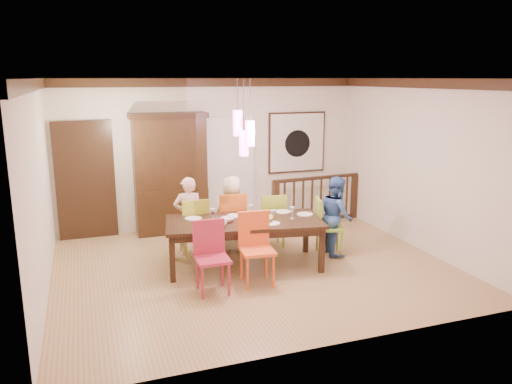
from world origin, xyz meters
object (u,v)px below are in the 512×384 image
object	(u,v)px
chair_far_left	(193,222)
balustrade	(316,199)
person_end_right	(336,215)
person_far_left	(189,216)
chair_end_right	(330,222)
person_far_mid	(232,213)
china_hutch	(170,173)
dining_table	(244,225)

from	to	relation	value
chair_far_left	balustrade	xyz separation A→B (m)	(2.79, 1.07, -0.07)
person_end_right	balustrade	bearing A→B (deg)	-5.06
person_far_left	person_end_right	distance (m)	2.47
chair_end_right	person_far_mid	size ratio (longest dim) A/B	0.74
balustrade	china_hutch	bearing A→B (deg)	168.93
chair_far_left	china_hutch	bearing A→B (deg)	-87.97
dining_table	balustrade	bearing A→B (deg)	50.36
balustrade	person_far_left	world-z (taller)	person_far_left
balustrade	person_far_mid	bearing A→B (deg)	-158.08
dining_table	chair_end_right	xyz separation A→B (m)	(1.51, 0.04, -0.12)
chair_far_left	person_far_left	distance (m)	0.12
person_end_right	dining_table	bearing A→B (deg)	102.46
person_far_left	person_end_right	xyz separation A→B (m)	(2.35, -0.75, -0.00)
china_hutch	person_far_mid	size ratio (longest dim) A/B	1.76
person_end_right	chair_end_right	bearing A→B (deg)	101.27
chair_end_right	person_far_left	bearing A→B (deg)	88.59
person_far_left	person_end_right	world-z (taller)	person_far_left
dining_table	china_hutch	size ratio (longest dim) A/B	1.12
chair_end_right	person_end_right	xyz separation A→B (m)	(0.12, 0.00, 0.11)
person_far_mid	china_hutch	bearing A→B (deg)	-36.46
person_far_left	person_end_right	size ratio (longest dim) A/B	1.01
chair_end_right	person_far_left	size ratio (longest dim) A/B	0.72
chair_far_left	chair_end_right	bearing A→B (deg)	159.04
chair_far_left	balustrade	world-z (taller)	chair_far_left
balustrade	person_far_mid	distance (m)	2.35
dining_table	person_far_mid	distance (m)	0.80
dining_table	chair_far_left	bearing A→B (deg)	139.98
balustrade	person_end_right	distance (m)	1.87
chair_far_left	person_end_right	distance (m)	2.40
dining_table	balustrade	xyz separation A→B (m)	(2.15, 1.83, -0.18)
chair_end_right	china_hutch	xyz separation A→B (m)	(-2.27, 2.14, 0.59)
china_hutch	person_end_right	world-z (taller)	china_hutch
person_far_left	china_hutch	bearing A→B (deg)	-83.94
dining_table	person_far_mid	bearing A→B (deg)	96.66
person_far_mid	dining_table	bearing A→B (deg)	110.21
dining_table	chair_far_left	distance (m)	1.01
chair_far_left	dining_table	bearing A→B (deg)	127.70
china_hutch	person_far_left	bearing A→B (deg)	-88.24
chair_end_right	china_hutch	distance (m)	3.17
balustrade	person_end_right	size ratio (longest dim) A/B	1.50
china_hutch	chair_end_right	bearing A→B (deg)	-43.26
dining_table	person_far_left	bearing A→B (deg)	141.78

